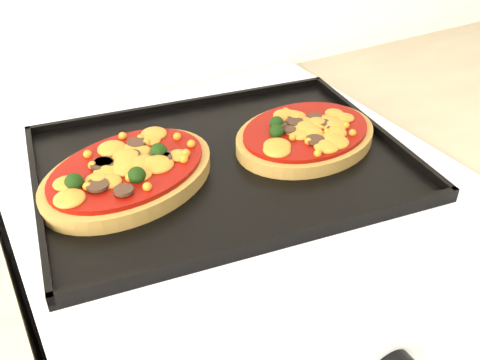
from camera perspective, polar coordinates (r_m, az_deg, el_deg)
baking_tray at (r=0.75m, az=-1.88°, el=2.02°), size 0.55×0.44×0.02m
pizza_left at (r=0.71m, az=-11.83°, el=0.91°), size 0.29×0.24×0.04m
pizza_right at (r=0.79m, az=7.00°, el=4.92°), size 0.25×0.20×0.03m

